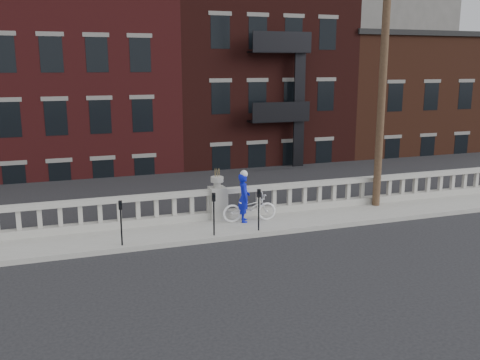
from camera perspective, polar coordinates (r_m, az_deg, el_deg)
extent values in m
plane|color=black|center=(15.19, 2.05, -8.55)|extent=(120.00, 120.00, 0.00)
cube|color=gray|center=(17.83, -1.51, -5.11)|extent=(32.00, 2.20, 0.15)
cube|color=gray|center=(18.64, -2.42, -3.70)|extent=(28.00, 0.34, 0.25)
cube|color=gray|center=(18.44, -2.45, -1.23)|extent=(28.00, 0.34, 0.16)
cube|color=gray|center=(18.53, -2.44, -2.43)|extent=(0.55, 0.55, 1.10)
cylinder|color=gray|center=(18.38, -2.45, -0.47)|extent=(0.24, 0.24, 0.20)
cylinder|color=gray|center=(18.34, -2.46, 0.08)|extent=(0.44, 0.44, 0.18)
cube|color=#605E59|center=(19.87, -2.66, -10.94)|extent=(36.00, 0.50, 5.15)
cube|color=black|center=(40.90, -11.53, -3.10)|extent=(80.00, 44.00, 0.50)
cube|color=#595651|center=(23.44, -10.40, -8.95)|extent=(16.00, 7.00, 4.00)
cube|color=#595651|center=(53.61, 11.18, 10.52)|extent=(14.00, 14.00, 18.00)
cube|color=#4F1617|center=(33.34, -17.40, 5.84)|extent=(10.00, 14.00, 14.00)
cube|color=black|center=(35.10, -0.82, 7.92)|extent=(10.00, 14.00, 15.50)
cube|color=#4A2316|center=(39.62, 13.08, 5.56)|extent=(10.00, 14.00, 12.00)
cube|color=black|center=(39.41, 13.52, 14.47)|extent=(10.30, 14.30, 0.30)
cylinder|color=#422D1E|center=(20.33, 15.03, 11.15)|extent=(0.28, 0.28, 10.00)
cylinder|color=black|center=(16.14, -12.54, -4.96)|extent=(0.05, 0.05, 1.10)
cube|color=black|center=(15.95, -12.65, -2.63)|extent=(0.10, 0.08, 0.26)
cube|color=black|center=(15.90, -12.64, -2.53)|extent=(0.06, 0.01, 0.08)
cylinder|color=black|center=(16.69, -2.80, -4.10)|extent=(0.05, 0.05, 1.10)
cube|color=black|center=(16.51, -2.82, -1.84)|extent=(0.10, 0.08, 0.26)
cube|color=black|center=(16.46, -2.78, -1.74)|extent=(0.06, 0.01, 0.08)
cylinder|color=black|center=(17.16, 2.01, -3.63)|extent=(0.05, 0.05, 1.10)
cube|color=black|center=(16.99, 2.03, -1.42)|extent=(0.10, 0.08, 0.26)
cube|color=black|center=(16.94, 2.08, -1.33)|extent=(0.06, 0.01, 0.08)
imported|color=white|center=(18.17, 1.01, -2.94)|extent=(1.90, 0.85, 0.97)
imported|color=#0B15B2|center=(18.06, 0.42, -1.88)|extent=(0.52, 0.68, 1.67)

